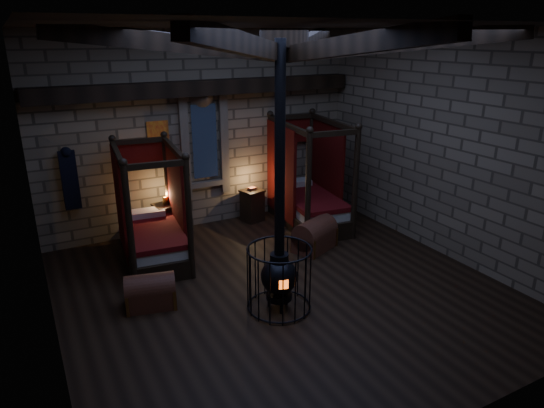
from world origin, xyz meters
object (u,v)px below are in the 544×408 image
bed_left (153,232)px  bed_right (307,199)px  stove (279,273)px  trunk_right (315,236)px  trunk_left (151,292)px

bed_left → bed_right: 3.59m
bed_right → stove: stove is taller
bed_left → trunk_right: 3.16m
trunk_right → stove: bearing=-159.8°
bed_right → stove: 3.74m
stove → trunk_right: bearing=58.2°
trunk_left → trunk_right: 3.52m
bed_left → bed_right: (3.58, 0.19, 0.04)m
bed_left → stove: (1.24, -2.72, 0.09)m
trunk_right → stove: 2.37m
trunk_left → stove: size_ratio=0.21×
bed_left → trunk_right: bearing=-14.4°
trunk_left → stove: stove is taller
trunk_right → trunk_left: bearing=166.7°
trunk_right → stove: stove is taller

